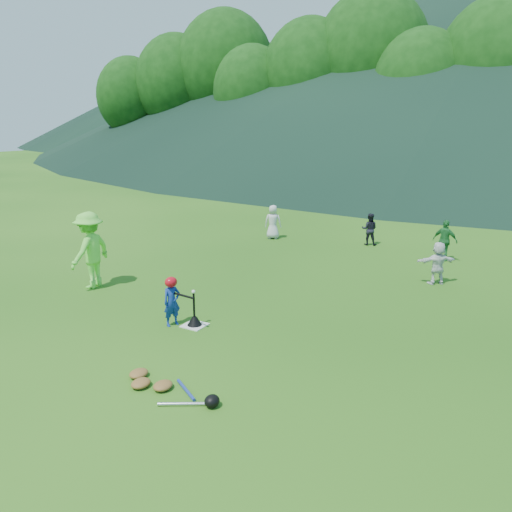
{
  "coord_description": "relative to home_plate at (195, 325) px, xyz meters",
  "views": [
    {
      "loc": [
        5.88,
        -7.57,
        4.06
      ],
      "look_at": [
        0.0,
        2.5,
        0.9
      ],
      "focal_mm": 35.0,
      "sensor_mm": 36.0,
      "label": 1
    }
  ],
  "objects": [
    {
      "name": "equipment_pile",
      "position": [
        1.1,
        -2.28,
        0.06
      ],
      "size": [
        1.8,
        0.76,
        0.19
      ],
      "color": "olive",
      "rests_on": "ground"
    },
    {
      "name": "baseball",
      "position": [
        0.0,
        0.0,
        0.73
      ],
      "size": [
        0.08,
        0.08,
        0.08
      ],
      "primitive_type": "sphere",
      "color": "white",
      "rests_on": "batting_tee"
    },
    {
      "name": "batter_gear",
      "position": [
        -0.39,
        -0.2,
        0.9
      ],
      "size": [
        0.73,
        0.26,
        0.37
      ],
      "color": "#B40C17",
      "rests_on": "ground"
    },
    {
      "name": "batter_child",
      "position": [
        -0.41,
        -0.19,
        0.49
      ],
      "size": [
        0.37,
        0.43,
        1.01
      ],
      "primitive_type": "imported",
      "rotation": [
        0.0,
        0.0,
        1.16
      ],
      "color": "navy",
      "rests_on": "ground"
    },
    {
      "name": "adult_coach",
      "position": [
        -3.74,
        0.71,
        0.95
      ],
      "size": [
        0.86,
        1.32,
        1.92
      ],
      "primitive_type": "imported",
      "rotation": [
        0.0,
        0.0,
        -1.45
      ],
      "color": "#71ED45",
      "rests_on": "ground"
    },
    {
      "name": "fielder_b",
      "position": [
        0.89,
        8.55,
        0.53
      ],
      "size": [
        0.61,
        0.53,
        1.09
      ],
      "primitive_type": "imported",
      "rotation": [
        0.0,
        0.0,
        3.4
      ],
      "color": "black",
      "rests_on": "ground"
    },
    {
      "name": "fielder_c",
      "position": [
        3.46,
        7.77,
        0.61
      ],
      "size": [
        0.76,
        0.41,
        1.24
      ],
      "primitive_type": "imported",
      "rotation": [
        0.0,
        0.0,
        2.99
      ],
      "color": "#227131",
      "rests_on": "ground"
    },
    {
      "name": "fielder_d",
      "position": [
        3.72,
        5.35,
        0.55
      ],
      "size": [
        1.01,
        0.9,
        1.11
      ],
      "primitive_type": "imported",
      "rotation": [
        0.0,
        0.0,
        3.81
      ],
      "color": "silver",
      "rests_on": "ground"
    },
    {
      "name": "fielder_a",
      "position": [
        -2.37,
        7.75,
        0.59
      ],
      "size": [
        0.69,
        0.56,
        1.21
      ],
      "primitive_type": "imported",
      "rotation": [
        0.0,
        0.0,
        3.49
      ],
      "color": "silver",
      "rests_on": "ground"
    },
    {
      "name": "batting_tee",
      "position": [
        0.0,
        0.0,
        0.12
      ],
      "size": [
        0.3,
        0.3,
        0.68
      ],
      "color": "black",
      "rests_on": "home_plate"
    },
    {
      "name": "distant_hills",
      "position": [
        -7.63,
        81.81,
        14.97
      ],
      "size": [
        155.0,
        140.0,
        32.0
      ],
      "color": "black",
      "rests_on": "ground"
    },
    {
      "name": "outfield_fence",
      "position": [
        0.0,
        28.0,
        0.69
      ],
      "size": [
        70.07,
        0.08,
        1.33
      ],
      "color": "gray",
      "rests_on": "ground"
    },
    {
      "name": "tree_line",
      "position": [
        0.2,
        33.83,
        8.2
      ],
      "size": [
        70.04,
        11.4,
        14.82
      ],
      "color": "#382314",
      "rests_on": "ground"
    },
    {
      "name": "home_plate",
      "position": [
        0.0,
        0.0,
        0.0
      ],
      "size": [
        0.45,
        0.45,
        0.02
      ],
      "primitive_type": "cube",
      "color": "silver",
      "rests_on": "ground"
    },
    {
      "name": "ground",
      "position": [
        0.0,
        0.0,
        -0.01
      ],
      "size": [
        120.0,
        120.0,
        0.0
      ],
      "primitive_type": "plane",
      "color": "#1F4F12",
      "rests_on": "ground"
    }
  ]
}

